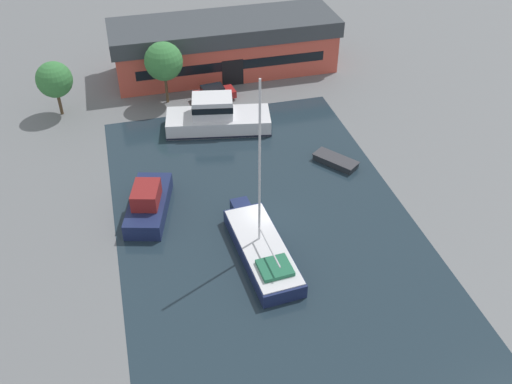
% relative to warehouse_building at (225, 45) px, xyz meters
% --- Properties ---
extents(ground_plane, '(440.00, 440.00, 0.00)m').
position_rel_warehouse_building_xyz_m(ground_plane, '(-2.82, -27.60, -3.05)').
color(ground_plane, slate).
extents(water_canal, '(23.26, 37.14, 0.01)m').
position_rel_warehouse_building_xyz_m(water_canal, '(-2.82, -27.60, -3.05)').
color(water_canal, '#1E2D38').
rests_on(water_canal, ground).
extents(warehouse_building, '(25.60, 8.11, 6.03)m').
position_rel_warehouse_building_xyz_m(warehouse_building, '(0.00, 0.00, 0.00)').
color(warehouse_building, '#C64C3D').
rests_on(warehouse_building, ground).
extents(quay_tree_near_building, '(3.96, 3.96, 6.66)m').
position_rel_warehouse_building_xyz_m(quay_tree_near_building, '(-7.62, -5.95, 1.61)').
color(quay_tree_near_building, brown).
rests_on(quay_tree_near_building, ground).
extents(quay_tree_by_water, '(3.60, 3.60, 5.69)m').
position_rel_warehouse_building_xyz_m(quay_tree_by_water, '(-18.55, -5.68, 0.82)').
color(quay_tree_by_water, brown).
rests_on(quay_tree_by_water, ground).
extents(parked_car, '(4.59, 2.32, 1.62)m').
position_rel_warehouse_building_xyz_m(parked_car, '(-2.73, -6.79, -2.24)').
color(parked_car, maroon).
rests_on(parked_car, ground).
extents(sailboat_moored, '(3.85, 10.90, 14.18)m').
position_rel_warehouse_building_xyz_m(sailboat_moored, '(-4.04, -31.10, -2.36)').
color(sailboat_moored, '#19234C').
rests_on(sailboat_moored, water_canal).
extents(motor_cruiser, '(10.79, 5.77, 3.49)m').
position_rel_warehouse_building_xyz_m(motor_cruiser, '(-3.60, -12.59, -1.80)').
color(motor_cruiser, silver).
rests_on(motor_cruiser, water_canal).
extents(small_dinghy, '(3.75, 4.26, 0.64)m').
position_rel_warehouse_building_xyz_m(small_dinghy, '(5.56, -21.36, -2.73)').
color(small_dinghy, '#23282D').
rests_on(small_dinghy, water_canal).
extents(cabin_boat, '(4.68, 7.62, 2.76)m').
position_rel_warehouse_building_xyz_m(cabin_boat, '(-11.56, -23.99, -2.06)').
color(cabin_boat, '#19234C').
rests_on(cabin_boat, water_canal).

